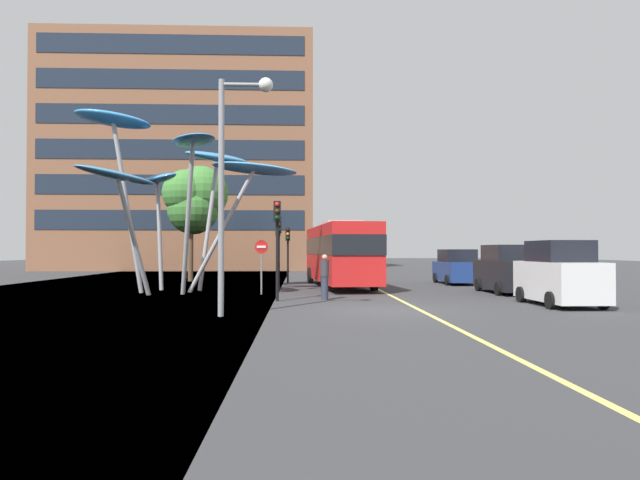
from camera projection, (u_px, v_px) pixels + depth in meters
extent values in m
cube|color=#38383A|center=(385.00, 312.00, 18.15)|extent=(120.00, 240.00, 0.10)
cube|color=gray|center=(21.00, 313.00, 17.72)|extent=(16.00, 240.00, 0.05)
cube|color=#E0D666|center=(420.00, 310.00, 18.20)|extent=(0.16, 144.00, 0.01)
cube|color=red|center=(340.00, 253.00, 29.79)|extent=(3.44, 10.92, 2.95)
cube|color=black|center=(340.00, 246.00, 29.80)|extent=(3.47, 11.03, 0.94)
cube|color=yellow|center=(326.00, 235.00, 35.07)|extent=(1.36, 0.22, 0.36)
cube|color=#B2B2B7|center=(340.00, 224.00, 29.82)|extent=(2.18, 3.91, 0.24)
cylinder|color=black|center=(351.00, 275.00, 33.22)|extent=(0.37, 0.98, 0.96)
cylinder|color=black|center=(310.00, 275.00, 32.91)|extent=(0.37, 0.98, 0.96)
cylinder|color=black|center=(374.00, 281.00, 26.99)|extent=(0.37, 0.98, 0.96)
cylinder|color=black|center=(325.00, 281.00, 26.68)|extent=(0.37, 0.98, 0.96)
cylinder|color=#9EA0A5|center=(222.00, 230.00, 25.89)|extent=(3.23, 0.25, 5.95)
ellipsoid|color=#4CA3E5|center=(255.00, 169.00, 25.97)|extent=(4.06, 1.45, 0.98)
cylinder|color=#9EA0A5|center=(209.00, 223.00, 27.35)|extent=(1.01, 1.14, 6.74)
ellipsoid|color=#4299E0|center=(218.00, 157.00, 27.85)|extent=(3.64, 3.93, 0.66)
cylinder|color=#9EA0A5|center=(159.00, 234.00, 27.52)|extent=(0.63, 0.75, 5.63)
ellipsoid|color=#388EDB|center=(158.00, 179.00, 27.80)|extent=(3.20, 3.61, 0.82)
cylinder|color=#9EA0A5|center=(127.00, 206.00, 25.44)|extent=(1.53, 0.43, 8.10)
ellipsoid|color=#388EDB|center=(113.00, 119.00, 25.39)|extent=(3.66, 1.95, 1.18)
cylinder|color=#9EA0A5|center=(133.00, 237.00, 23.67)|extent=(1.23, 1.70, 5.20)
ellipsoid|color=#4CA3E5|center=(117.00, 175.00, 22.99)|extent=(3.18, 3.93, 0.73)
cylinder|color=#9EA0A5|center=(188.00, 220.00, 23.99)|extent=(1.00, 1.86, 6.71)
ellipsoid|color=#388EDB|center=(193.00, 141.00, 23.27)|extent=(3.04, 4.11, 0.43)
cylinder|color=black|center=(277.00, 251.00, 21.50)|extent=(0.12, 0.12, 3.91)
cube|color=black|center=(277.00, 211.00, 21.39)|extent=(0.28, 0.24, 0.80)
sphere|color=red|center=(277.00, 204.00, 21.27)|extent=(0.18, 0.18, 0.18)
sphere|color=#3A2707|center=(277.00, 211.00, 21.26)|extent=(0.18, 0.18, 0.18)
sphere|color=black|center=(277.00, 218.00, 21.26)|extent=(0.18, 0.18, 0.18)
cylinder|color=black|center=(279.00, 254.00, 26.38)|extent=(0.12, 0.12, 3.61)
cube|color=black|center=(279.00, 225.00, 26.26)|extent=(0.28, 0.24, 0.80)
sphere|color=red|center=(278.00, 219.00, 26.14)|extent=(0.18, 0.18, 0.18)
sphere|color=#3A2707|center=(278.00, 225.00, 26.13)|extent=(0.18, 0.18, 0.18)
sphere|color=black|center=(278.00, 230.00, 26.13)|extent=(0.18, 0.18, 0.18)
cylinder|color=black|center=(278.00, 254.00, 30.71)|extent=(0.12, 0.12, 3.57)
cube|color=black|center=(278.00, 229.00, 30.59)|extent=(0.28, 0.24, 0.80)
sphere|color=#390706|center=(278.00, 224.00, 30.47)|extent=(0.18, 0.18, 0.18)
sphere|color=#3A2707|center=(278.00, 229.00, 30.46)|extent=(0.18, 0.18, 0.18)
sphere|color=green|center=(278.00, 234.00, 30.46)|extent=(0.18, 0.18, 0.18)
cylinder|color=black|center=(288.00, 255.00, 33.67)|extent=(0.12, 0.12, 3.38)
cube|color=black|center=(288.00, 234.00, 33.55)|extent=(0.28, 0.24, 0.80)
sphere|color=#390706|center=(288.00, 230.00, 33.43)|extent=(0.18, 0.18, 0.18)
sphere|color=orange|center=(288.00, 234.00, 33.43)|extent=(0.18, 0.18, 0.18)
sphere|color=black|center=(288.00, 238.00, 33.42)|extent=(0.18, 0.18, 0.18)
cube|color=silver|center=(559.00, 281.00, 19.78)|extent=(1.80, 4.02, 1.39)
cube|color=black|center=(559.00, 251.00, 19.80)|extent=(1.66, 2.21, 0.77)
cylinder|color=black|center=(567.00, 294.00, 21.05)|extent=(0.20, 0.60, 0.60)
cylinder|color=black|center=(521.00, 294.00, 20.98)|extent=(0.20, 0.60, 0.60)
cylinder|color=black|center=(603.00, 300.00, 18.56)|extent=(0.20, 0.60, 0.60)
cylinder|color=black|center=(551.00, 300.00, 18.49)|extent=(0.20, 0.60, 0.60)
cube|color=black|center=(506.00, 275.00, 25.46)|extent=(1.70, 4.38, 1.34)
cube|color=black|center=(506.00, 253.00, 25.48)|extent=(1.57, 2.41, 0.72)
cylinder|color=black|center=(513.00, 285.00, 26.84)|extent=(0.20, 0.60, 0.60)
cylinder|color=black|center=(478.00, 285.00, 26.77)|extent=(0.20, 0.60, 0.60)
cylinder|color=black|center=(537.00, 289.00, 24.12)|extent=(0.20, 0.60, 0.60)
cylinder|color=black|center=(498.00, 289.00, 24.06)|extent=(0.20, 0.60, 0.60)
cube|color=navy|center=(457.00, 271.00, 32.45)|extent=(1.88, 4.44, 1.13)
cube|color=black|center=(457.00, 256.00, 32.46)|extent=(1.73, 2.44, 0.74)
cylinder|color=black|center=(466.00, 278.00, 33.85)|extent=(0.20, 0.60, 0.60)
cylinder|color=black|center=(436.00, 278.00, 33.78)|extent=(0.20, 0.60, 0.60)
cylinder|color=black|center=(480.00, 280.00, 31.09)|extent=(0.20, 0.60, 0.60)
cylinder|color=black|center=(448.00, 280.00, 31.03)|extent=(0.20, 0.60, 0.60)
cylinder|color=gray|center=(221.00, 197.00, 16.55)|extent=(0.18, 0.18, 7.17)
cylinder|color=gray|center=(244.00, 85.00, 16.63)|extent=(1.34, 0.12, 0.12)
sphere|color=silver|center=(266.00, 85.00, 16.66)|extent=(0.44, 0.44, 0.44)
cylinder|color=brown|center=(191.00, 257.00, 35.21)|extent=(0.34, 0.34, 3.16)
sphere|color=#428438|center=(194.00, 205.00, 36.44)|extent=(2.80, 2.80, 2.80)
sphere|color=#428438|center=(186.00, 193.00, 35.32)|extent=(3.00, 3.00, 3.00)
sphere|color=#428438|center=(193.00, 209.00, 35.57)|extent=(3.32, 3.32, 3.32)
sphere|color=#428438|center=(201.00, 193.00, 35.95)|extent=(3.58, 3.58, 3.58)
cylinder|color=#2D3342|center=(325.00, 288.00, 21.99)|extent=(0.29, 0.29, 0.94)
cylinder|color=#333338|center=(325.00, 268.00, 22.01)|extent=(0.34, 0.34, 0.66)
sphere|color=tan|center=(325.00, 257.00, 22.01)|extent=(0.22, 0.22, 0.22)
cylinder|color=gray|center=(261.00, 267.00, 24.70)|extent=(0.08, 0.08, 2.44)
cylinder|color=red|center=(261.00, 247.00, 24.68)|extent=(0.60, 0.03, 0.60)
cube|color=white|center=(261.00, 247.00, 24.65)|extent=(0.40, 0.04, 0.11)
cube|color=brown|center=(182.00, 157.00, 57.29)|extent=(27.09, 10.02, 23.59)
cube|color=#1E2838|center=(171.00, 220.00, 52.14)|extent=(25.47, 0.08, 1.89)
cube|color=#1E2838|center=(171.00, 185.00, 52.20)|extent=(25.47, 0.08, 1.89)
cube|color=#1E2838|center=(171.00, 149.00, 52.26)|extent=(25.47, 0.08, 1.89)
cube|color=#1E2838|center=(171.00, 114.00, 52.33)|extent=(25.47, 0.08, 1.89)
cube|color=#1E2838|center=(171.00, 79.00, 52.39)|extent=(25.47, 0.08, 1.89)
cube|color=#1E2838|center=(172.00, 44.00, 52.45)|extent=(25.47, 0.08, 1.89)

